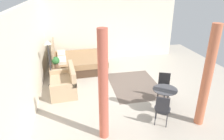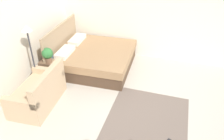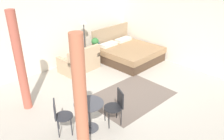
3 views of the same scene
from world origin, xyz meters
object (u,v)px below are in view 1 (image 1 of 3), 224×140
Objects in this scene: couch at (64,84)px; balcony_table at (164,96)px; cafe_chair_near_couch at (162,108)px; nightstand at (56,73)px; vase at (55,63)px; floor_lamp at (49,52)px; cafe_chair_near_window at (164,84)px; bed at (78,62)px; potted_plant at (56,61)px.

couch is 3.25m from balcony_table.
nightstand is at bearing 39.51° from cafe_chair_near_couch.
vase is (1.17, 0.31, 0.32)m from couch.
floor_lamp reaches higher than vase.
cafe_chair_near_window is (-1.12, -3.01, 0.23)m from couch.
couch is at bearing 164.09° from bed.
vase is (-0.77, 0.86, 0.32)m from bed.
cafe_chair_near_couch is (-3.23, -2.70, -0.26)m from potted_plant.
floor_lamp reaches higher than potted_plant.
couch is 7.80× the size of vase.
cafe_chair_near_window is 1.02× the size of cafe_chair_near_couch.
potted_plant is at bearing 39.89° from cafe_chair_near_couch.
nightstand is (-0.89, 0.87, -0.04)m from bed.
couch is 3.34m from cafe_chair_near_couch.
vase is at bearing 10.73° from potted_plant.
bed is 3.93m from cafe_chair_near_window.
vase is at bearing -11.94° from floor_lamp.
bed is 12.09× the size of vase.
bed reaches higher than balcony_table.
nightstand is 4.33m from cafe_chair_near_couch.
nightstand is 1.10m from floor_lamp.
potted_plant reaches higher than cafe_chair_near_couch.
floor_lamp reaches higher than cafe_chair_near_couch.
floor_lamp is (-0.37, 0.17, 0.48)m from potted_plant.
bed is 1.93m from floor_lamp.
couch is at bearing -163.13° from nightstand.
vase is 4.41m from cafe_chair_near_couch.
balcony_table is (-2.77, -3.07, 0.23)m from nightstand.
floor_lamp is 4.12m from cafe_chair_near_couch.
cafe_chair_near_couch is at bearing -141.53° from vase.
nightstand is at bearing 47.98° from balcony_table.
couch is at bearing -164.05° from potted_plant.
potted_plant reaches higher than balcony_table.
balcony_table is 0.66m from cafe_chair_near_window.
cafe_chair_near_couch is at bearing -155.99° from bed.
vase is at bearing 14.98° from couch.
vase is 0.11× the size of floor_lamp.
vase is (0.12, -0.01, 0.36)m from nightstand.
vase reaches higher than balcony_table.
balcony_table is at bearing -122.01° from couch.
nightstand is at bearing 16.87° from couch.
couch is at bearing 57.99° from balcony_table.
floor_lamp reaches higher than bed.
nightstand is 0.32× the size of floor_lamp.
couch reaches higher than balcony_table.
vase is 4.21m from balcony_table.
potted_plant is 0.49× the size of cafe_chair_near_couch.
potted_plant is 2.30× the size of vase.
bed is 2.01m from couch.
couch is 1.25m from vase.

